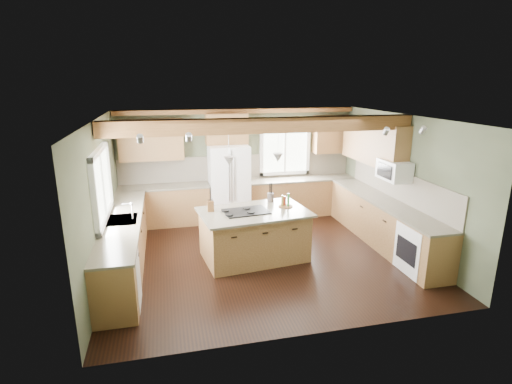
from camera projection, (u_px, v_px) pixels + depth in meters
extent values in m
plane|color=black|center=(263.00, 256.00, 7.59)|extent=(5.60, 5.60, 0.00)
plane|color=silver|center=(264.00, 118.00, 6.89)|extent=(5.60, 5.60, 0.00)
plane|color=#404632|center=(238.00, 163.00, 9.58)|extent=(5.60, 0.00, 5.60)
plane|color=#404632|center=(101.00, 200.00, 6.63)|extent=(0.00, 5.00, 5.00)
plane|color=#404632|center=(402.00, 182.00, 7.85)|extent=(0.00, 5.00, 5.00)
cube|color=#513217|center=(264.00, 125.00, 6.90)|extent=(5.55, 0.26, 0.26)
cube|color=#513217|center=(239.00, 111.00, 9.16)|extent=(5.55, 0.20, 0.10)
cube|color=brown|center=(239.00, 167.00, 9.60)|extent=(5.58, 0.03, 0.58)
cube|color=brown|center=(399.00, 185.00, 7.91)|extent=(0.03, 3.70, 0.58)
cube|color=brown|center=(165.00, 206.00, 9.15)|extent=(2.02, 0.60, 0.88)
cube|color=#4B4437|center=(163.00, 187.00, 9.02)|extent=(2.06, 0.64, 0.04)
cube|color=brown|center=(300.00, 197.00, 9.86)|extent=(2.62, 0.60, 0.88)
cube|color=#4B4437|center=(301.00, 179.00, 9.73)|extent=(2.66, 0.64, 0.04)
cube|color=brown|center=(124.00, 245.00, 6.98)|extent=(0.60, 3.70, 0.88)
cube|color=#4B4437|center=(122.00, 220.00, 6.85)|extent=(0.64, 3.74, 0.04)
cube|color=brown|center=(383.00, 223.00, 8.06)|extent=(0.60, 3.70, 0.88)
cube|color=#4B4437|center=(385.00, 201.00, 7.94)|extent=(0.64, 3.74, 0.04)
cube|color=brown|center=(151.00, 140.00, 8.81)|extent=(1.40, 0.35, 0.90)
cube|color=brown|center=(227.00, 129.00, 9.13)|extent=(0.96, 0.35, 0.70)
cube|color=brown|center=(373.00, 142.00, 8.48)|extent=(0.35, 2.20, 0.90)
cube|color=brown|center=(332.00, 134.00, 9.74)|extent=(0.90, 0.35, 0.90)
cube|color=white|center=(101.00, 185.00, 6.62)|extent=(0.04, 1.60, 1.05)
cube|color=white|center=(285.00, 151.00, 9.75)|extent=(1.10, 0.04, 1.00)
cube|color=#262628|center=(122.00, 220.00, 6.85)|extent=(0.50, 0.65, 0.03)
cylinder|color=#B2B2B7|center=(132.00, 211.00, 6.85)|extent=(0.02, 0.02, 0.28)
cube|color=white|center=(118.00, 281.00, 5.76)|extent=(0.60, 0.60, 0.84)
cube|color=white|center=(422.00, 249.00, 6.84)|extent=(0.60, 0.72, 0.84)
cube|color=white|center=(394.00, 170.00, 7.68)|extent=(0.40, 0.70, 0.38)
cone|color=#B2B2B7|center=(229.00, 161.00, 6.87)|extent=(0.18, 0.18, 0.16)
cone|color=#B2B2B7|center=(278.00, 158.00, 7.18)|extent=(0.18, 0.18, 0.16)
cube|color=white|center=(229.00, 184.00, 9.27)|extent=(0.90, 0.74, 1.80)
cube|color=brown|center=(254.00, 236.00, 7.41)|extent=(1.95, 1.34, 0.88)
cube|color=#4B4437|center=(254.00, 212.00, 7.29)|extent=(2.09, 1.47, 0.04)
cube|color=black|center=(246.00, 211.00, 7.23)|extent=(0.85, 0.62, 0.02)
cube|color=brown|center=(211.00, 206.00, 7.24)|extent=(0.12, 0.09, 0.19)
cylinder|color=#463B38|center=(271.00, 197.00, 7.84)|extent=(0.14, 0.14, 0.17)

